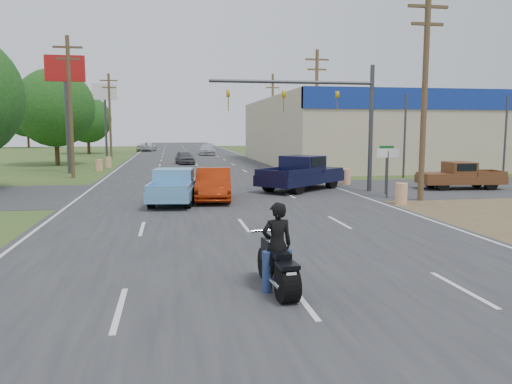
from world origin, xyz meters
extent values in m
plane|color=#2F4A1D|center=(0.00, 0.00, 0.00)|extent=(200.00, 200.00, 0.00)
cube|color=#2D2D30|center=(0.00, 40.00, 0.01)|extent=(15.00, 180.00, 0.02)
cube|color=#2D2D30|center=(0.00, 18.00, 0.01)|extent=(120.00, 10.00, 0.02)
cube|color=brown|center=(11.00, 10.00, 0.01)|extent=(8.00, 18.00, 0.01)
cube|color=#B7A88C|center=(32.00, 40.00, 3.30)|extent=(50.00, 28.00, 6.60)
cylinder|color=#4C3823|center=(9.50, 13.00, 5.00)|extent=(0.28, 0.28, 10.00)
cube|color=#4C3823|center=(9.50, 13.00, 9.20)|extent=(2.00, 0.14, 0.14)
cube|color=#4C3823|center=(9.50, 13.00, 8.40)|extent=(1.60, 0.14, 0.14)
cylinder|color=#4C3823|center=(9.50, 31.00, 5.00)|extent=(0.28, 0.28, 10.00)
cube|color=#4C3823|center=(9.50, 31.00, 9.20)|extent=(2.00, 0.14, 0.14)
cube|color=#4C3823|center=(9.50, 31.00, 8.40)|extent=(1.60, 0.14, 0.14)
cylinder|color=#4C3823|center=(9.50, 49.00, 5.00)|extent=(0.28, 0.28, 10.00)
cube|color=#4C3823|center=(9.50, 49.00, 9.20)|extent=(2.00, 0.14, 0.14)
cube|color=#4C3823|center=(9.50, 49.00, 8.40)|extent=(1.60, 0.14, 0.14)
cylinder|color=#4C3823|center=(-9.50, 28.00, 5.00)|extent=(0.28, 0.28, 10.00)
cube|color=#4C3823|center=(-9.50, 28.00, 9.20)|extent=(2.00, 0.14, 0.14)
cube|color=#4C3823|center=(-9.50, 28.00, 8.40)|extent=(1.60, 0.14, 0.14)
cylinder|color=#4C3823|center=(-9.50, 52.00, 5.00)|extent=(0.28, 0.28, 10.00)
cube|color=#4C3823|center=(-9.50, 52.00, 9.20)|extent=(2.00, 0.14, 0.14)
cube|color=#4C3823|center=(-9.50, 52.00, 8.40)|extent=(1.60, 0.14, 0.14)
cylinder|color=#422D19|center=(-13.50, 42.00, 1.62)|extent=(0.44, 0.44, 3.24)
sphere|color=#144715|center=(-13.50, 42.00, 5.58)|extent=(7.56, 7.56, 7.56)
cylinder|color=#422D19|center=(-14.20, 66.00, 1.44)|extent=(0.44, 0.44, 2.88)
sphere|color=#144715|center=(-14.20, 66.00, 4.96)|extent=(6.72, 6.72, 6.72)
cylinder|color=#422D19|center=(55.00, 70.00, 1.80)|extent=(0.44, 0.44, 3.60)
sphere|color=#144715|center=(55.00, 70.00, 6.20)|extent=(8.40, 8.40, 8.40)
cylinder|color=#422D19|center=(30.00, 95.00, 1.71)|extent=(0.44, 0.44, 3.42)
sphere|color=#144715|center=(30.00, 95.00, 5.89)|extent=(7.98, 7.98, 7.98)
cylinder|color=#422D19|center=(-30.00, 95.00, 1.89)|extent=(0.44, 0.44, 3.78)
sphere|color=#144715|center=(-30.00, 95.00, 6.51)|extent=(8.82, 8.82, 8.82)
cylinder|color=orange|center=(8.00, 12.00, 0.50)|extent=(0.56, 0.56, 1.00)
cylinder|color=orange|center=(8.40, 20.50, 0.50)|extent=(0.56, 0.56, 1.00)
cylinder|color=orange|center=(-8.50, 34.00, 0.50)|extent=(0.56, 0.56, 1.00)
cylinder|color=orange|center=(-8.20, 38.00, 0.50)|extent=(0.56, 0.56, 1.00)
cylinder|color=#3F3F44|center=(-10.50, 32.00, 4.50)|extent=(0.30, 0.30, 9.00)
cube|color=#B21414|center=(-10.50, 32.00, 8.20)|extent=(3.00, 0.35, 2.00)
cylinder|color=#3F3F44|center=(-10.50, 56.00, 4.50)|extent=(0.30, 0.30, 9.00)
cube|color=white|center=(-10.50, 56.00, 8.20)|extent=(3.00, 0.35, 2.00)
cylinder|color=#3F3F44|center=(8.20, 14.00, 1.20)|extent=(0.08, 0.08, 2.40)
cube|color=white|center=(8.20, 14.00, 2.30)|extent=(1.20, 0.05, 0.45)
cylinder|color=#3F3F44|center=(8.80, 15.50, 1.20)|extent=(0.08, 0.08, 2.40)
cube|color=#0C591E|center=(8.80, 15.50, 2.50)|extent=(0.80, 0.04, 0.22)
cylinder|color=#3F3F44|center=(8.50, 17.00, 3.50)|extent=(0.24, 0.24, 7.00)
cylinder|color=#3F3F44|center=(4.00, 17.00, 6.00)|extent=(9.00, 0.18, 0.18)
imported|color=gold|center=(6.50, 17.00, 5.55)|extent=(0.18, 0.40, 1.10)
imported|color=gold|center=(3.50, 17.00, 5.55)|extent=(0.18, 0.40, 1.10)
imported|color=gold|center=(0.50, 17.00, 5.55)|extent=(0.18, 0.40, 1.10)
imported|color=#952206|center=(-0.50, 14.83, 0.78)|extent=(2.12, 4.90, 1.57)
cylinder|color=black|center=(-0.32, -0.12, 0.37)|extent=(0.43, 0.78, 0.75)
cylinder|color=black|center=(-0.47, 1.51, 0.37)|extent=(0.21, 0.76, 0.75)
cube|color=black|center=(-0.40, 0.73, 0.70)|extent=(0.38, 1.37, 0.34)
cube|color=black|center=(-0.42, 1.01, 0.93)|extent=(0.35, 0.65, 0.25)
cube|color=black|center=(-0.37, 0.39, 0.88)|extent=(0.40, 0.65, 0.11)
cylinder|color=white|center=(-0.46, 1.35, 1.19)|extent=(0.74, 0.13, 0.06)
cube|color=white|center=(-0.29, -0.36, 0.62)|extent=(0.20, 0.04, 0.14)
imported|color=black|center=(-0.38, 0.57, 0.92)|extent=(0.71, 0.50, 1.84)
cylinder|color=black|center=(-3.05, 15.58, 0.38)|extent=(0.38, 0.79, 0.76)
cylinder|color=black|center=(-1.46, 15.38, 0.38)|extent=(0.38, 0.79, 0.76)
cylinder|color=black|center=(-3.44, 12.64, 0.38)|extent=(0.38, 0.79, 0.76)
cylinder|color=black|center=(-1.85, 12.43, 0.38)|extent=(0.38, 0.79, 0.76)
cube|color=#65A6DA|center=(-2.45, 14.01, 0.59)|extent=(2.54, 5.16, 0.50)
cube|color=#65A6DA|center=(-2.26, 15.48, 0.90)|extent=(2.04, 2.10, 0.17)
cube|color=#65A6DA|center=(-2.44, 14.11, 1.24)|extent=(1.93, 1.70, 0.81)
cube|color=black|center=(-2.44, 14.11, 1.38)|extent=(1.93, 1.41, 0.43)
cube|color=#65A6DA|center=(-2.77, 11.60, 0.97)|extent=(1.75, 0.31, 0.29)
cylinder|color=black|center=(5.52, 20.02, 0.46)|extent=(0.91, 0.86, 0.92)
cylinder|color=black|center=(6.80, 18.58, 0.46)|extent=(0.91, 0.86, 0.92)
cylinder|color=black|center=(2.84, 17.65, 0.46)|extent=(0.91, 0.86, 0.92)
cylinder|color=black|center=(4.12, 16.21, 0.46)|extent=(0.91, 0.86, 0.92)
cube|color=black|center=(4.82, 18.12, 0.71)|extent=(5.98, 5.66, 0.60)
cube|color=black|center=(6.16, 19.30, 1.09)|extent=(3.14, 3.13, 0.21)
cube|color=black|center=(4.91, 18.19, 1.49)|extent=(2.74, 2.76, 0.97)
cube|color=black|center=(4.91, 18.19, 1.66)|extent=(2.50, 2.56, 0.52)
cube|color=black|center=(2.63, 16.18, 1.17)|extent=(1.47, 1.64, 0.34)
cylinder|color=black|center=(12.65, 16.39, 0.37)|extent=(0.76, 0.33, 0.74)
cylinder|color=black|center=(12.78, 17.94, 0.37)|extent=(0.76, 0.33, 0.74)
cylinder|color=black|center=(15.53, 16.17, 0.37)|extent=(0.76, 0.33, 0.74)
cylinder|color=black|center=(15.65, 17.71, 0.37)|extent=(0.76, 0.33, 0.74)
cube|color=brown|center=(14.15, 17.05, 0.57)|extent=(4.94, 2.22, 0.48)
cube|color=brown|center=(12.72, 17.17, 0.88)|extent=(1.96, 1.90, 0.17)
cube|color=brown|center=(14.06, 17.06, 1.20)|extent=(1.57, 1.81, 0.79)
cube|color=black|center=(14.06, 17.06, 1.34)|extent=(1.29, 1.82, 0.42)
cube|color=brown|center=(16.50, 16.87, 0.94)|extent=(0.21, 1.70, 0.28)
imported|color=#4F4F53|center=(-1.14, 41.40, 0.67)|extent=(2.06, 4.11, 1.34)
imported|color=silver|center=(2.50, 60.15, 0.78)|extent=(2.47, 5.46, 1.55)
imported|color=silver|center=(-6.33, 74.13, 0.74)|extent=(3.27, 5.66, 1.48)
camera|label=1|loc=(-2.57, -9.54, 3.45)|focal=35.00mm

